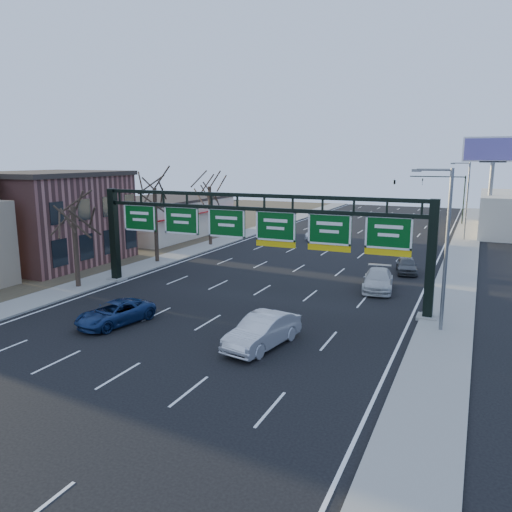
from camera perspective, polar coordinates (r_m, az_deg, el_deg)
The scene contains 20 objects.
ground at distance 28.13m, azimuth -7.54°, elevation -8.73°, with size 160.00×160.00×0.00m, color black.
sidewalk_left at distance 51.09m, azimuth -7.97°, elevation 0.40°, with size 3.00×120.00×0.12m, color gray.
sidewalk_right at distance 43.45m, azimuth 21.98°, elevation -2.23°, with size 3.00×120.00×0.12m, color gray.
dirt_strip_left at distance 58.45m, azimuth -18.15°, elevation 1.28°, with size 21.00×120.00×0.06m, color #473D2B.
lane_markings at distance 45.68m, azimuth 5.76°, elevation -0.90°, with size 21.60×120.00×0.01m, color white.
sign_gantry at distance 33.79m, azimuth -0.36°, elevation 2.85°, with size 24.60×1.20×7.20m.
brick_block at distance 49.11m, azimuth -22.46°, elevation 4.07°, with size 10.40×12.40×8.30m.
cream_strip at distance 62.92m, azimuth -10.37°, elevation 4.47°, with size 10.90×18.40×4.70m.
tree_gantry at distance 38.47m, azimuth -20.31°, elevation 6.90°, with size 3.60×3.60×8.48m.
tree_mid at distance 46.09m, azimuth -11.58°, elevation 8.89°, with size 3.60×3.60×9.24m.
tree_far at distance 54.53m, azimuth -5.35°, elevation 9.00°, with size 3.60×3.60×8.86m.
streetlight_near at distance 28.78m, azimuth 20.73°, elevation 1.56°, with size 2.15×0.22×9.00m.
streetlight_far at distance 62.56m, azimuth 22.88°, elevation 6.25°, with size 2.15×0.22×9.00m.
billboard_right at distance 67.37m, azimuth 25.45°, elevation 9.74°, with size 7.00×0.50×12.00m.
traffic_signal_mast at distance 77.94m, azimuth 18.24°, elevation 7.68°, with size 10.16×0.54×7.00m.
car_blue_suv at distance 30.26m, azimuth -15.80°, elevation -6.29°, with size 2.21×4.78×1.33m, color navy.
car_silver_sedan at distance 25.73m, azimuth 0.74°, elevation -8.58°, with size 1.76×5.05×1.66m, color #BBBCC1.
car_white_wagon at distance 37.59m, azimuth 13.77°, elevation -2.67°, with size 2.06×5.07×1.47m, color silver.
car_grey_far at distance 43.68m, azimuth 16.85°, elevation -0.98°, with size 1.61×4.00×1.36m, color #46494B.
car_silver_distant at distance 59.52m, azimuth 7.20°, elevation 2.60°, with size 1.52×4.36×1.44m, color silver.
Camera 1 is at (14.11, -22.38, 9.55)m, focal length 35.00 mm.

